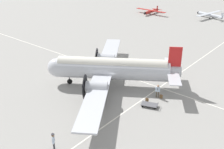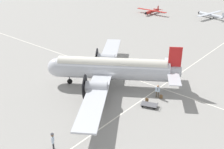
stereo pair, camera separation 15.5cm
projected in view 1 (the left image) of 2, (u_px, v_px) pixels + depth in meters
name	position (u px, v px, depth m)	size (l,w,h in m)	color
ground_plane	(112.00, 86.00, 37.86)	(300.00, 300.00, 0.00)	gray
apron_line_eastwest	(128.00, 77.00, 40.41)	(120.00, 0.16, 0.01)	silver
apron_line_northsouth	(145.00, 98.00, 34.85)	(0.16, 120.00, 0.01)	silver
airliner_main	(109.00, 69.00, 36.83)	(18.82, 23.85, 5.82)	silver
crew_foreground	(53.00, 140.00, 25.67)	(0.45, 0.46, 1.78)	#2D2D33
passenger_boarding	(158.00, 90.00, 34.53)	(0.57, 0.32, 1.75)	#473D2D
suitcase_near_door	(161.00, 96.00, 34.75)	(0.38, 0.17, 0.49)	brown
suitcase_upright_spare	(147.00, 100.00, 33.88)	(0.35, 0.17, 0.55)	brown
baggage_cart	(150.00, 105.00, 32.91)	(2.16, 1.64, 0.56)	#56565B
light_aircraft_distant	(151.00, 11.00, 76.04)	(9.04, 6.68, 1.78)	#B2231E
light_aircraft_taxiing	(209.00, 15.00, 72.18)	(7.66, 10.15, 1.96)	#B7BCC6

